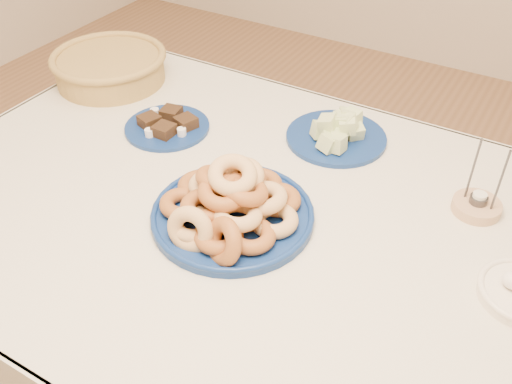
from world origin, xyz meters
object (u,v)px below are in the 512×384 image
(melon_plate, at_px, (338,133))
(wicker_basket, at_px, (110,66))
(brownie_plate, at_px, (167,125))
(donut_platter, at_px, (231,206))
(candle_holder, at_px, (477,205))
(dining_table, at_px, (267,249))

(melon_plate, height_order, wicker_basket, same)
(melon_plate, relative_size, brownie_plate, 1.35)
(donut_platter, height_order, candle_holder, candle_holder)
(brownie_plate, bearing_deg, donut_platter, -33.06)
(dining_table, xyz_separation_m, wicker_basket, (-0.72, 0.30, 0.16))
(melon_plate, height_order, brownie_plate, melon_plate)
(melon_plate, bearing_deg, candle_holder, -14.28)
(dining_table, distance_m, donut_platter, 0.17)
(brownie_plate, relative_size, wicker_basket, 0.66)
(donut_platter, bearing_deg, melon_plate, 79.94)
(donut_platter, xyz_separation_m, brownie_plate, (-0.35, 0.23, -0.03))
(donut_platter, relative_size, brownie_plate, 1.49)
(dining_table, relative_size, wicker_basket, 4.43)
(brownie_plate, xyz_separation_m, wicker_basket, (-0.32, 0.13, 0.04))
(candle_holder, bearing_deg, wicker_basket, 177.15)
(melon_plate, bearing_deg, dining_table, -92.17)
(brownie_plate, distance_m, candle_holder, 0.80)
(melon_plate, height_order, candle_holder, candle_holder)
(donut_platter, distance_m, candle_holder, 0.54)
(melon_plate, distance_m, brownie_plate, 0.45)
(melon_plate, relative_size, candle_holder, 1.93)
(candle_holder, bearing_deg, dining_table, -147.80)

